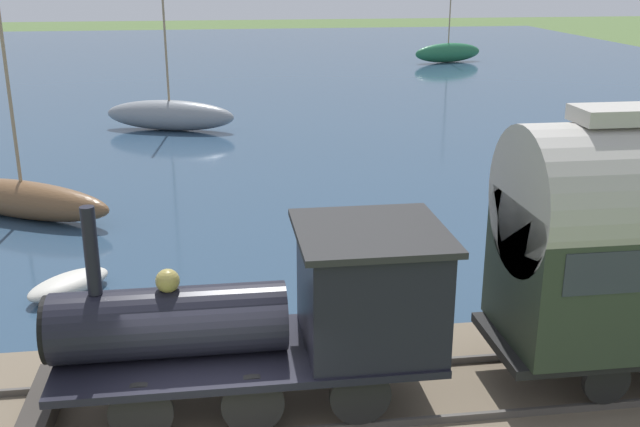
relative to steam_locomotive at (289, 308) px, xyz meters
name	(u,v)px	position (x,y,z in m)	size (l,w,h in m)	color
harbor_water	(211,75)	(42.65, 1.21, -2.24)	(80.00, 80.00, 0.01)	#2D4760
rail_embankment	(215,425)	(0.00, 1.21, -1.95)	(4.70, 56.00, 0.70)	#756651
steam_locomotive	(289,308)	(0.00, 0.00, 0.00)	(2.31, 6.39, 3.31)	black
sailboat_brown	(23,199)	(12.05, 6.81, -1.64)	(4.00, 5.93, 6.87)	brown
sailboat_gray	(170,115)	(24.29, 3.06, -1.52)	(3.24, 6.22, 7.90)	gray
sailboat_green	(448,52)	(47.34, -17.31, -1.46)	(2.69, 5.96, 8.18)	#236B42
rowboat_near_shore	(69,284)	(6.17, 4.51, -2.01)	(2.16, 2.14, 0.46)	beige
rowboat_off_pier	(547,221)	(8.98, -8.38, -2.04)	(1.63, 2.22, 0.40)	beige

